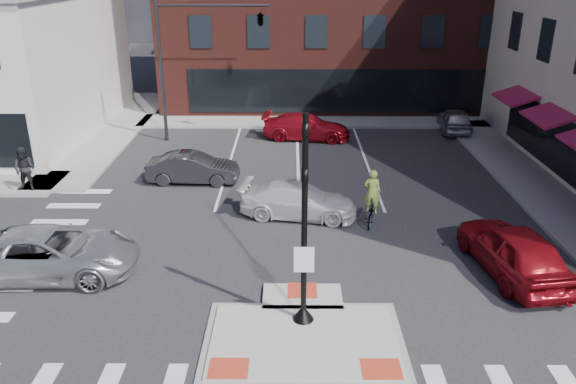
{
  "coord_description": "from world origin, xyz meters",
  "views": [
    {
      "loc": [
        -0.35,
        -12.94,
        9.48
      ],
      "look_at": [
        -0.46,
        5.31,
        2.0
      ],
      "focal_mm": 35.0,
      "sensor_mm": 36.0,
      "label": 1
    }
  ],
  "objects_px": {
    "bg_car_silver": "(455,120)",
    "bg_car_red": "(306,127)",
    "silver_suv": "(49,253)",
    "red_sedan": "(514,250)",
    "cyclist": "(371,206)",
    "pedestrian_a": "(24,169)",
    "white_pickup": "(299,200)",
    "bg_car_dark": "(193,168)"
  },
  "relations": [
    {
      "from": "silver_suv",
      "to": "bg_car_dark",
      "type": "xyz_separation_m",
      "value": [
        3.3,
        8.37,
        -0.1
      ]
    },
    {
      "from": "white_pickup",
      "to": "bg_car_silver",
      "type": "height_order",
      "value": "bg_car_silver"
    },
    {
      "from": "cyclist",
      "to": "silver_suv",
      "type": "bearing_deg",
      "value": 32.69
    },
    {
      "from": "red_sedan",
      "to": "bg_car_silver",
      "type": "distance_m",
      "value": 16.97
    },
    {
      "from": "red_sedan",
      "to": "bg_car_silver",
      "type": "bearing_deg",
      "value": -107.7
    },
    {
      "from": "bg_car_dark",
      "to": "bg_car_silver",
      "type": "bearing_deg",
      "value": -57.32
    },
    {
      "from": "bg_car_dark",
      "to": "pedestrian_a",
      "type": "bearing_deg",
      "value": 103.03
    },
    {
      "from": "white_pickup",
      "to": "bg_car_dark",
      "type": "relative_size",
      "value": 1.11
    },
    {
      "from": "red_sedan",
      "to": "bg_car_red",
      "type": "height_order",
      "value": "red_sedan"
    },
    {
      "from": "silver_suv",
      "to": "red_sedan",
      "type": "height_order",
      "value": "red_sedan"
    },
    {
      "from": "cyclist",
      "to": "white_pickup",
      "type": "bearing_deg",
      "value": -0.35
    },
    {
      "from": "cyclist",
      "to": "bg_car_red",
      "type": "bearing_deg",
      "value": -66.03
    },
    {
      "from": "bg_car_red",
      "to": "pedestrian_a",
      "type": "distance_m",
      "value": 15.06
    },
    {
      "from": "red_sedan",
      "to": "cyclist",
      "type": "xyz_separation_m",
      "value": [
        -4.12,
        3.77,
        -0.1
      ]
    },
    {
      "from": "silver_suv",
      "to": "pedestrian_a",
      "type": "bearing_deg",
      "value": 26.46
    },
    {
      "from": "bg_car_red",
      "to": "pedestrian_a",
      "type": "height_order",
      "value": "pedestrian_a"
    },
    {
      "from": "red_sedan",
      "to": "white_pickup",
      "type": "xyz_separation_m",
      "value": [
        -6.94,
        4.43,
        -0.17
      ]
    },
    {
      "from": "silver_suv",
      "to": "bg_car_red",
      "type": "distance_m",
      "value": 17.62
    },
    {
      "from": "white_pickup",
      "to": "red_sedan",
      "type": "bearing_deg",
      "value": -113.31
    },
    {
      "from": "white_pickup",
      "to": "bg_car_silver",
      "type": "bearing_deg",
      "value": -28.5
    },
    {
      "from": "cyclist",
      "to": "bg_car_silver",
      "type": "bearing_deg",
      "value": -104.6
    },
    {
      "from": "red_sedan",
      "to": "pedestrian_a",
      "type": "height_order",
      "value": "pedestrian_a"
    },
    {
      "from": "silver_suv",
      "to": "bg_car_silver",
      "type": "height_order",
      "value": "silver_suv"
    },
    {
      "from": "silver_suv",
      "to": "white_pickup",
      "type": "bearing_deg",
      "value": -62.63
    },
    {
      "from": "red_sedan",
      "to": "pedestrian_a",
      "type": "distance_m",
      "value": 20.06
    },
    {
      "from": "white_pickup",
      "to": "bg_car_red",
      "type": "xyz_separation_m",
      "value": [
        0.58,
        10.69,
        0.05
      ]
    },
    {
      "from": "red_sedan",
      "to": "bg_car_dark",
      "type": "height_order",
      "value": "red_sedan"
    },
    {
      "from": "silver_suv",
      "to": "white_pickup",
      "type": "distance_m",
      "value": 9.35
    },
    {
      "from": "bg_car_red",
      "to": "pedestrian_a",
      "type": "xyz_separation_m",
      "value": [
        -12.52,
        -8.35,
        0.41
      ]
    },
    {
      "from": "silver_suv",
      "to": "bg_car_silver",
      "type": "distance_m",
      "value": 24.51
    },
    {
      "from": "red_sedan",
      "to": "bg_car_red",
      "type": "distance_m",
      "value": 16.4
    },
    {
      "from": "red_sedan",
      "to": "bg_car_red",
      "type": "xyz_separation_m",
      "value": [
        -6.36,
        15.12,
        -0.12
      ]
    },
    {
      "from": "bg_car_dark",
      "to": "white_pickup",
      "type": "bearing_deg",
      "value": -125.96
    },
    {
      "from": "bg_car_silver",
      "to": "pedestrian_a",
      "type": "height_order",
      "value": "pedestrian_a"
    },
    {
      "from": "silver_suv",
      "to": "red_sedan",
      "type": "xyz_separation_m",
      "value": [
        15.07,
        0.19,
        0.05
      ]
    },
    {
      "from": "bg_car_silver",
      "to": "pedestrian_a",
      "type": "relative_size",
      "value": 2.1
    },
    {
      "from": "white_pickup",
      "to": "pedestrian_a",
      "type": "height_order",
      "value": "pedestrian_a"
    },
    {
      "from": "white_pickup",
      "to": "pedestrian_a",
      "type": "bearing_deg",
      "value": 88.15
    },
    {
      "from": "bg_car_red",
      "to": "white_pickup",
      "type": "bearing_deg",
      "value": -175.02
    },
    {
      "from": "white_pickup",
      "to": "bg_car_dark",
      "type": "height_order",
      "value": "bg_car_dark"
    },
    {
      "from": "silver_suv",
      "to": "pedestrian_a",
      "type": "relative_size",
      "value": 2.89
    },
    {
      "from": "bg_car_silver",
      "to": "bg_car_red",
      "type": "relative_size",
      "value": 0.83
    }
  ]
}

